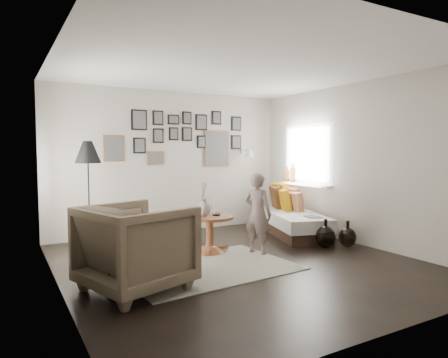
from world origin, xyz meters
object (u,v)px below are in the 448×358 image
demijohn_small (348,237)px  floor_lamp (88,156)px  magazine_basket (123,280)px  vase (204,206)px  child (258,214)px  pedestal_table (210,236)px  demijohn_large (325,237)px  daybed (290,219)px  armchair (136,247)px

demijohn_small → floor_lamp: bearing=153.2°
magazine_basket → demijohn_small: (3.64, 0.37, -0.02)m
vase → child: size_ratio=0.42×
pedestal_table → demijohn_small: size_ratio=1.68×
demijohn_large → pedestal_table: bearing=159.1°
demijohn_small → daybed: bearing=98.0°
armchair → child: 2.10m
armchair → child: child is taller
demijohn_large → child: 1.20m
demijohn_small → pedestal_table: bearing=159.4°
demijohn_small → vase: bearing=159.6°
pedestal_table → demijohn_small: 2.18m
demijohn_small → demijohn_large: bearing=161.1°
armchair → child: bearing=-90.4°
floor_lamp → daybed: bearing=-9.9°
pedestal_table → vase: vase is taller
pedestal_table → demijohn_large: pedestal_table is taller
demijohn_large → demijohn_small: 0.37m
vase → magazine_basket: vase is taller
vase → daybed: bearing=12.0°
vase → armchair: vase is taller
armchair → demijohn_small: (3.46, 0.26, -0.32)m
child → daybed: bearing=-80.4°
demijohn_large → demijohn_small: (0.35, -0.12, -0.02)m
daybed → floor_lamp: (-3.38, 0.59, 1.15)m
vase → floor_lamp: bearing=145.0°
armchair → magazine_basket: bearing=103.2°
pedestal_table → floor_lamp: floor_lamp is taller
armchair → demijohn_large: size_ratio=2.27×
magazine_basket → daybed: bearing=24.3°
floor_lamp → child: 2.67m
daybed → child: child is taller
demijohn_small → child: bearing=165.9°
pedestal_table → vase: size_ratio=1.40×
floor_lamp → magazine_basket: (-0.09, -2.16, -1.25)m
floor_lamp → vase: bearing=-35.0°
daybed → floor_lamp: size_ratio=1.18×
pedestal_table → floor_lamp: size_ratio=0.42×
armchair → magazine_basket: size_ratio=2.94×
floor_lamp → demijohn_large: (3.20, -1.67, -1.25)m
floor_lamp → armchair: bearing=-87.4°
armchair → floor_lamp: floor_lamp is taller
vase → daybed: vase is taller
vase → floor_lamp: floor_lamp is taller
magazine_basket → demijohn_large: 3.33m
vase → magazine_basket: bearing=-143.0°
magazine_basket → demijohn_large: size_ratio=0.77×
daybed → magazine_basket: (-3.47, -1.57, -0.10)m
pedestal_table → child: child is taller
daybed → pedestal_table: bearing=-149.2°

